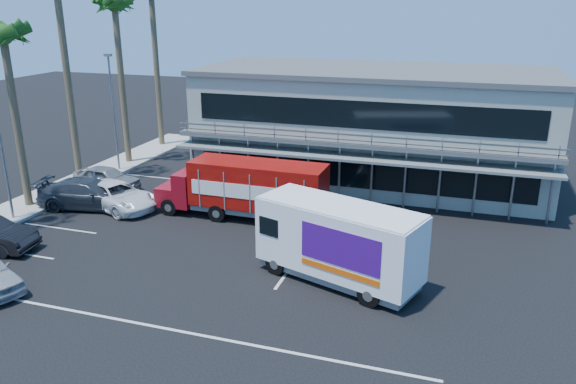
% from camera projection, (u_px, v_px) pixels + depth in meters
% --- Properties ---
extents(ground, '(120.00, 120.00, 0.00)m').
position_uv_depth(ground, '(248.00, 263.00, 25.65)').
color(ground, black).
rests_on(ground, ground).
extents(building, '(22.40, 12.00, 7.30)m').
position_uv_depth(building, '(373.00, 124.00, 37.06)').
color(building, '#A4AA9C').
rests_on(building, ground).
extents(curb_strip, '(3.00, 32.00, 0.16)m').
position_uv_depth(curb_strip, '(63.00, 190.00, 35.41)').
color(curb_strip, '#A5A399').
rests_on(curb_strip, ground).
extents(palm_c, '(2.80, 2.80, 10.75)m').
position_uv_depth(palm_c, '(4.00, 44.00, 29.75)').
color(palm_c, brown).
rests_on(palm_c, ground).
extents(palm_e, '(2.80, 2.80, 12.25)m').
position_uv_depth(palm_e, '(115.00, 14.00, 38.27)').
color(palm_e, brown).
rests_on(palm_e, ground).
extents(palm_f, '(2.80, 2.80, 13.25)m').
position_uv_depth(palm_f, '(152.00, 0.00, 43.05)').
color(palm_f, brown).
rests_on(palm_f, ground).
extents(light_pole_near, '(0.50, 0.25, 8.09)m').
position_uv_depth(light_pole_near, '(0.00, 140.00, 29.25)').
color(light_pole_near, gray).
rests_on(light_pole_near, ground).
extents(light_pole_far, '(0.50, 0.25, 8.09)m').
position_uv_depth(light_pole_far, '(113.00, 108.00, 38.27)').
color(light_pole_far, gray).
rests_on(light_pole_far, ground).
extents(red_truck, '(9.59, 2.45, 3.22)m').
position_uv_depth(red_truck, '(247.00, 188.00, 30.44)').
color(red_truck, maroon).
rests_on(red_truck, ground).
extents(white_van, '(7.44, 4.55, 3.44)m').
position_uv_depth(white_van, '(338.00, 242.00, 23.43)').
color(white_van, white).
rests_on(white_van, ground).
extents(parked_car_c, '(5.95, 4.11, 1.51)m').
position_uv_depth(parked_car_c, '(116.00, 196.00, 32.27)').
color(parked_car_c, white).
rests_on(parked_car_c, ground).
extents(parked_car_d, '(6.16, 3.53, 1.68)m').
position_uv_depth(parked_car_d, '(89.00, 194.00, 32.32)').
color(parked_car_d, '#2A3038').
rests_on(parked_car_d, ground).
extents(parked_car_e, '(4.52, 2.08, 1.50)m').
position_uv_depth(parked_car_e, '(107.00, 178.00, 35.55)').
color(parked_car_e, gray).
rests_on(parked_car_e, ground).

